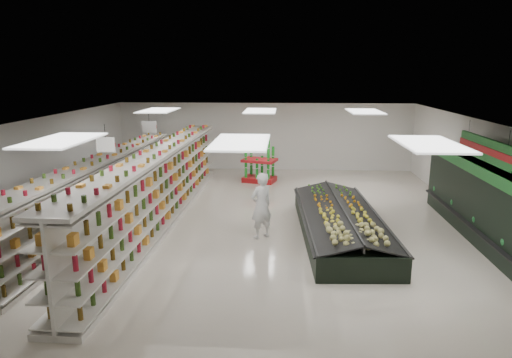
# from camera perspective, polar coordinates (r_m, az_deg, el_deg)

# --- Properties ---
(floor) EXTENTS (16.00, 16.00, 0.00)m
(floor) POSITION_cam_1_polar(r_m,az_deg,el_deg) (14.53, -0.33, -5.36)
(floor) COLOR beige
(floor) RESTS_ON ground
(ceiling) EXTENTS (14.00, 16.00, 0.02)m
(ceiling) POSITION_cam_1_polar(r_m,az_deg,el_deg) (13.84, -0.35, 7.29)
(ceiling) COLOR white
(ceiling) RESTS_ON wall_back
(wall_back) EXTENTS (14.00, 0.02, 3.20)m
(wall_back) POSITION_cam_1_polar(r_m,az_deg,el_deg) (21.97, 1.08, 5.32)
(wall_back) COLOR silver
(wall_back) RESTS_ON floor
(wall_front) EXTENTS (14.00, 0.02, 3.20)m
(wall_front) POSITION_cam_1_polar(r_m,az_deg,el_deg) (6.56, -5.22, -14.46)
(wall_front) COLOR silver
(wall_front) RESTS_ON floor
(wall_left) EXTENTS (0.02, 16.00, 3.20)m
(wall_left) POSITION_cam_1_polar(r_m,az_deg,el_deg) (16.15, -25.96, 1.06)
(wall_left) COLOR silver
(wall_left) RESTS_ON floor
(wall_right) EXTENTS (0.02, 16.00, 3.20)m
(wall_right) POSITION_cam_1_polar(r_m,az_deg,el_deg) (15.32, 26.78, 0.37)
(wall_right) COLOR silver
(wall_right) RESTS_ON floor
(produce_wall_case) EXTENTS (0.93, 8.00, 2.20)m
(produce_wall_case) POSITION_cam_1_polar(r_m,az_deg,el_deg) (13.88, 27.22, -2.43)
(produce_wall_case) COLOR black
(produce_wall_case) RESTS_ON floor
(aisle_sign_near) EXTENTS (0.52, 0.06, 0.75)m
(aisle_sign_near) POSITION_cam_1_polar(r_m,az_deg,el_deg) (12.80, -18.26, 4.10)
(aisle_sign_near) COLOR white
(aisle_sign_near) RESTS_ON ceiling
(aisle_sign_far) EXTENTS (0.52, 0.06, 0.75)m
(aisle_sign_far) POSITION_cam_1_polar(r_m,az_deg,el_deg) (16.54, -13.20, 6.36)
(aisle_sign_far) COLOR white
(aisle_sign_far) RESTS_ON ceiling
(hortifruti_banner) EXTENTS (0.12, 3.20, 0.95)m
(hortifruti_banner) POSITION_cam_1_polar(r_m,az_deg,el_deg) (13.49, 26.74, 3.35)
(hortifruti_banner) COLOR #1C6B26
(hortifruti_banner) RESTS_ON ceiling
(gondola_left) EXTENTS (1.26, 11.68, 2.02)m
(gondola_left) POSITION_cam_1_polar(r_m,az_deg,el_deg) (15.19, -18.63, -1.60)
(gondola_left) COLOR silver
(gondola_left) RESTS_ON floor
(gondola_center) EXTENTS (1.27, 13.28, 2.30)m
(gondola_center) POSITION_cam_1_polar(r_m,az_deg,el_deg) (14.51, -11.90, -1.34)
(gondola_center) COLOR silver
(gondola_center) RESTS_ON floor
(produce_island) EXTENTS (2.57, 6.32, 0.93)m
(produce_island) POSITION_cam_1_polar(r_m,az_deg,el_deg) (13.43, 10.48, -5.28)
(produce_island) COLOR black
(produce_island) RESTS_ON floor
(soda_endcap) EXTENTS (1.60, 1.29, 1.78)m
(soda_endcap) POSITION_cam_1_polar(r_m,az_deg,el_deg) (19.54, 0.45, 2.13)
(soda_endcap) COLOR #A91317
(soda_endcap) RESTS_ON floor
(shopper_main) EXTENTS (0.83, 0.80, 1.91)m
(shopper_main) POSITION_cam_1_polar(r_m,az_deg,el_deg) (12.89, 0.66, -3.36)
(shopper_main) COLOR silver
(shopper_main) RESTS_ON floor
(shopper_background) EXTENTS (0.77, 0.89, 1.56)m
(shopper_background) POSITION_cam_1_polar(r_m,az_deg,el_deg) (17.27, -12.65, 0.02)
(shopper_background) COLOR tan
(shopper_background) RESTS_ON floor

